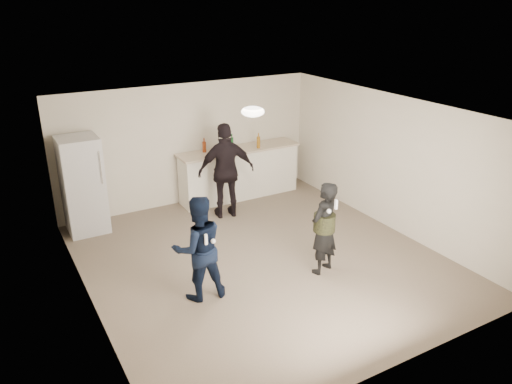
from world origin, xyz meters
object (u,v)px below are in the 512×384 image
shaker (229,146)px  man (198,248)px  counter (239,174)px  fridge (83,185)px  spectator (226,171)px  woman (324,228)px

shaker → man: (-2.10, -3.19, -0.39)m
counter → shaker: size_ratio=15.29×
counter → fridge: size_ratio=1.44×
shaker → fridge: bearing=-177.9°
shaker → spectator: bearing=-120.3°
woman → spectator: size_ratio=0.80×
fridge → woman: fridge is taller
man → woman: size_ratio=1.04×
shaker → man: 3.84m
counter → fridge: 3.28m
man → spectator: 2.88m
fridge → shaker: size_ratio=10.59×
woman → shaker: bearing=-111.4°
counter → woman: woman is taller
counter → shaker: (-0.21, 0.04, 0.65)m
shaker → spectator: spectator is taller
counter → man: 3.91m
woman → spectator: (-0.35, 2.68, 0.19)m
shaker → woman: size_ratio=0.11×
man → woman: 2.00m
fridge → shaker: 3.06m
fridge → spectator: size_ratio=0.95×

